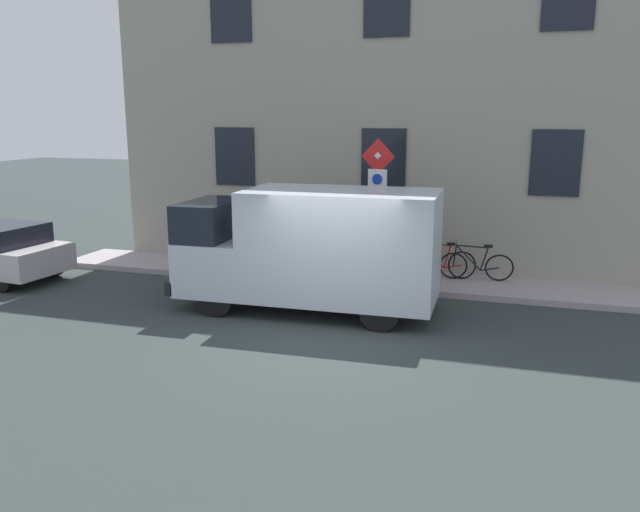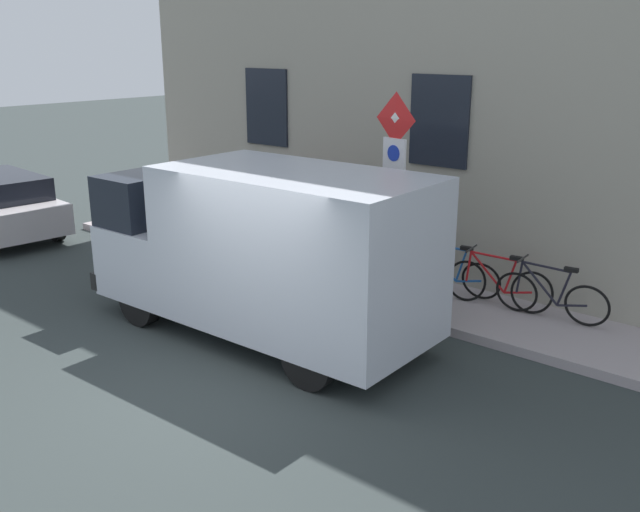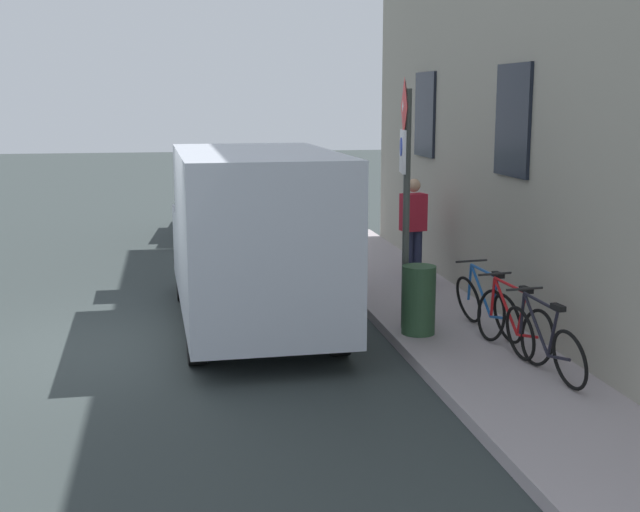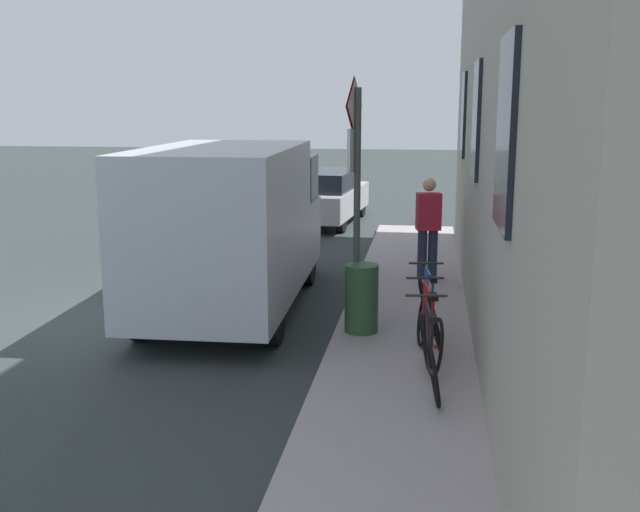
# 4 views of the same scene
# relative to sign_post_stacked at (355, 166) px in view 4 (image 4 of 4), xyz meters

# --- Properties ---
(ground_plane) EXTENTS (80.00, 80.00, 0.00)m
(ground_plane) POSITION_rel_sign_post_stacked_xyz_m (-3.43, 0.20, -2.29)
(ground_plane) COLOR #303737
(sidewalk_slab) EXTENTS (1.79, 16.42, 0.14)m
(sidewalk_slab) POSITION_rel_sign_post_stacked_xyz_m (0.68, 0.20, -2.22)
(sidewalk_slab) COLOR #A4989B
(sidewalk_slab) RESTS_ON ground_plane
(sign_post_stacked) EXTENTS (0.19, 0.56, 3.18)m
(sign_post_stacked) POSITION_rel_sign_post_stacked_xyz_m (0.00, 0.00, 0.00)
(sign_post_stacked) COLOR #474C47
(sign_post_stacked) RESTS_ON sidewalk_slab
(delivery_van) EXTENTS (2.14, 5.38, 2.50)m
(delivery_van) POSITION_rel_sign_post_stacked_xyz_m (-1.91, 0.92, -0.95)
(delivery_van) COLOR silver
(delivery_van) RESTS_ON ground_plane
(parked_hatchback) EXTENTS (2.10, 4.14, 1.38)m
(parked_hatchback) POSITION_rel_sign_post_stacked_xyz_m (-1.77, 9.29, -1.55)
(parked_hatchback) COLOR #BEB7B9
(parked_hatchback) RESTS_ON ground_plane
(bicycle_black) EXTENTS (0.46, 1.72, 0.89)m
(bicycle_black) POSITION_rel_sign_post_stacked_xyz_m (1.02, -2.16, -1.78)
(bicycle_black) COLOR black
(bicycle_black) RESTS_ON sidewalk_slab
(bicycle_red) EXTENTS (0.48, 1.71, 0.89)m
(bicycle_red) POSITION_rel_sign_post_stacked_xyz_m (1.02, -1.31, -1.78)
(bicycle_red) COLOR black
(bicycle_red) RESTS_ON sidewalk_slab
(bicycle_blue) EXTENTS (0.49, 1.72, 0.89)m
(bicycle_blue) POSITION_rel_sign_post_stacked_xyz_m (1.02, -0.46, -1.78)
(bicycle_blue) COLOR black
(bicycle_blue) RESTS_ON sidewalk_slab
(pedestrian) EXTENTS (0.44, 0.33, 1.72)m
(pedestrian) POSITION_rel_sign_post_stacked_xyz_m (0.98, 2.84, -1.22)
(pedestrian) COLOR #262B47
(pedestrian) RESTS_ON sidewalk_slab
(litter_bin) EXTENTS (0.44, 0.44, 0.90)m
(litter_bin) POSITION_rel_sign_post_stacked_xyz_m (0.14, -0.32, -1.70)
(litter_bin) COLOR #2D5133
(litter_bin) RESTS_ON sidewalk_slab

